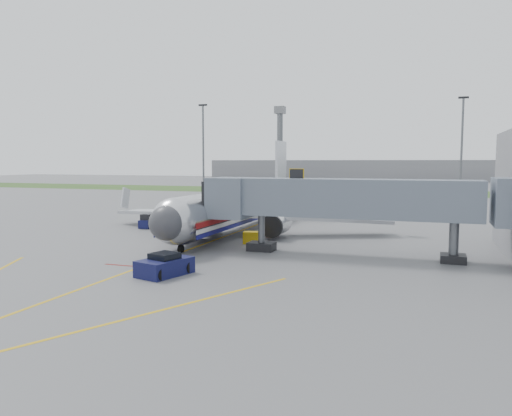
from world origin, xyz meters
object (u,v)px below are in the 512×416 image
(belt_loader, at_px, (183,236))
(baggage_tug, at_px, (147,222))
(airliner, at_px, (239,207))
(pushback_tug, at_px, (165,266))
(ramp_worker, at_px, (167,233))

(belt_loader, bearing_deg, baggage_tug, 139.15)
(airliner, relative_size, belt_loader, 8.83)
(baggage_tug, height_order, belt_loader, belt_loader)
(pushback_tug, bearing_deg, airliner, 97.80)
(baggage_tug, height_order, ramp_worker, ramp_worker)
(baggage_tug, distance_m, belt_loader, 10.85)
(pushback_tug, distance_m, baggage_tug, 24.17)
(pushback_tug, height_order, ramp_worker, ramp_worker)
(airliner, xyz_separation_m, pushback_tug, (2.87, -20.93, -2.03))
(pushback_tug, height_order, baggage_tug, baggage_tug)
(ramp_worker, bearing_deg, airliner, 26.27)
(airliner, xyz_separation_m, belt_loader, (-2.51, -8.02, -2.17))
(airliner, relative_size, baggage_tug, 15.07)
(airliner, bearing_deg, pushback_tug, -82.20)
(pushback_tug, xyz_separation_m, belt_loader, (-5.37, 12.90, -0.14))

